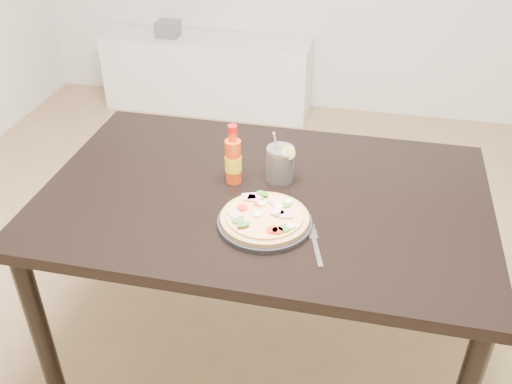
% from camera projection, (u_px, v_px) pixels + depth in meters
% --- Properties ---
extents(floor, '(4.50, 4.50, 0.00)m').
position_uv_depth(floor, '(256.00, 349.00, 2.23)').
color(floor, '#9E7A51').
rests_on(floor, ground).
extents(dining_table, '(1.40, 0.90, 0.75)m').
position_uv_depth(dining_table, '(264.00, 214.00, 1.85)').
color(dining_table, black).
rests_on(dining_table, ground).
extents(plate, '(0.28, 0.28, 0.02)m').
position_uv_depth(plate, '(265.00, 222.00, 1.65)').
color(plate, black).
rests_on(plate, dining_table).
extents(pizza, '(0.26, 0.26, 0.03)m').
position_uv_depth(pizza, '(265.00, 217.00, 1.65)').
color(pizza, tan).
rests_on(pizza, plate).
extents(hot_sauce_bottle, '(0.07, 0.07, 0.20)m').
position_uv_depth(hot_sauce_bottle, '(233.00, 160.00, 1.81)').
color(hot_sauce_bottle, '#EA430D').
rests_on(hot_sauce_bottle, dining_table).
extents(cola_cup, '(0.10, 0.09, 0.18)m').
position_uv_depth(cola_cup, '(280.00, 165.00, 1.83)').
color(cola_cup, black).
rests_on(cola_cup, dining_table).
extents(fork, '(0.07, 0.19, 0.00)m').
position_uv_depth(fork, '(315.00, 243.00, 1.58)').
color(fork, silver).
rests_on(fork, dining_table).
extents(media_console, '(1.40, 0.34, 0.50)m').
position_uv_depth(media_console, '(207.00, 74.00, 3.91)').
color(media_console, white).
rests_on(media_console, ground).
extents(cd_stack, '(0.14, 0.12, 0.10)m').
position_uv_depth(cd_stack, '(168.00, 29.00, 3.77)').
color(cd_stack, slate).
rests_on(cd_stack, media_console).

